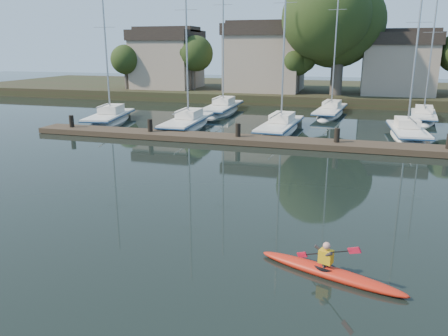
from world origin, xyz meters
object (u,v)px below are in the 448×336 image
(sailboat_3, at_px, (406,140))
(sailboat_1, at_px, (187,130))
(dock, at_px, (286,142))
(sailboat_5, at_px, (222,114))
(sailboat_7, at_px, (423,122))
(sailboat_6, at_px, (330,116))
(sailboat_0, at_px, (110,124))
(kayak, at_px, (329,270))
(sailboat_2, at_px, (280,133))

(sailboat_3, bearing_deg, sailboat_1, 179.44)
(dock, relative_size, sailboat_5, 2.11)
(sailboat_1, relative_size, sailboat_7, 1.20)
(sailboat_5, bearing_deg, sailboat_6, 5.96)
(sailboat_1, xyz_separation_m, sailboat_3, (15.40, 0.64, 0.01))
(sailboat_0, xyz_separation_m, sailboat_3, (22.21, 0.16, 0.02))
(dock, bearing_deg, sailboat_0, 162.32)
(sailboat_5, distance_m, sailboat_6, 9.74)
(sailboat_0, distance_m, sailboat_5, 10.56)
(sailboat_0, bearing_deg, sailboat_3, -10.08)
(dock, height_order, sailboat_3, sailboat_3)
(kayak, xyz_separation_m, sailboat_0, (-18.25, 20.12, -0.36))
(sailboat_2, height_order, sailboat_6, sailboat_6)
(sailboat_0, relative_size, sailboat_6, 0.84)
(dock, distance_m, sailboat_0, 15.55)
(sailboat_0, relative_size, sailboat_5, 0.79)
(sailboat_1, xyz_separation_m, sailboat_7, (17.41, 8.41, 0.02))
(kayak, distance_m, sailboat_5, 30.10)
(dock, distance_m, sailboat_3, 8.87)
(kayak, relative_size, sailboat_2, 0.27)
(sailboat_0, height_order, sailboat_2, sailboat_2)
(kayak, relative_size, sailboat_1, 0.28)
(kayak, height_order, sailboat_6, sailboat_6)
(sailboat_1, relative_size, sailboat_5, 0.89)
(kayak, xyz_separation_m, sailboat_1, (-11.44, 19.64, -0.35))
(sailboat_0, height_order, sailboat_5, sailboat_5)
(sailboat_1, distance_m, sailboat_2, 6.93)
(sailboat_0, xyz_separation_m, sailboat_1, (6.81, -0.48, 0.01))
(kayak, height_order, dock, kayak)
(sailboat_0, bearing_deg, kayak, -58.29)
(kayak, distance_m, dock, 15.78)
(kayak, height_order, sailboat_1, sailboat_1)
(kayak, relative_size, sailboat_3, 0.31)
(sailboat_1, bearing_deg, dock, -29.93)
(kayak, height_order, sailboat_5, sailboat_5)
(sailboat_1, distance_m, sailboat_5, 8.31)
(sailboat_2, bearing_deg, sailboat_1, -172.56)
(sailboat_1, distance_m, sailboat_7, 19.33)
(sailboat_5, bearing_deg, dock, -59.77)
(sailboat_1, distance_m, sailboat_3, 15.41)
(sailboat_1, relative_size, sailboat_2, 0.97)
(sailboat_1, distance_m, sailboat_6, 13.79)
(sailboat_6, bearing_deg, sailboat_5, -166.54)
(kayak, distance_m, sailboat_1, 22.73)
(sailboat_0, distance_m, sailboat_1, 6.83)
(sailboat_0, relative_size, sailboat_2, 0.85)
(sailboat_0, xyz_separation_m, sailboat_6, (16.75, 9.08, 0.03))
(kayak, bearing_deg, sailboat_6, 112.35)
(sailboat_1, bearing_deg, kayak, -61.76)
(sailboat_0, height_order, sailboat_3, sailboat_3)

